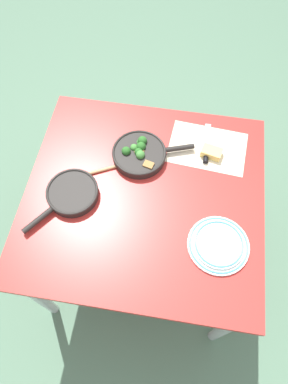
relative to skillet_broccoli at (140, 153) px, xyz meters
The scene contains 9 objects.
ground_plane 0.83m from the skillet_broccoli, 104.48° to the left, with size 14.00×14.00×0.00m, color #51755B.
dining_table_red 0.23m from the skillet_broccoli, 104.48° to the left, with size 1.05×1.00×0.78m.
skillet_broccoli is the anchor object (origin of this frame).
skillet_eggs 0.36m from the skillet_broccoli, 44.16° to the left, with size 0.28×0.33×0.04m.
wooden_spoon 0.25m from the skillet_broccoli, 31.95° to the left, with size 0.32×0.18×0.02m.
parchment_sheet 0.33m from the skillet_broccoli, 161.67° to the right, with size 0.38×0.28×0.00m.
grater_knife 0.32m from the skillet_broccoli, 163.46° to the right, with size 0.03×0.23×0.02m.
cheese_block 0.33m from the skillet_broccoli, 169.15° to the right, with size 0.10×0.08×0.04m.
dinner_plate_stack 0.54m from the skillet_broccoli, 135.48° to the left, with size 0.25×0.25×0.03m.
Camera 1 is at (-0.11, 0.69, 2.11)m, focal length 32.00 mm.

